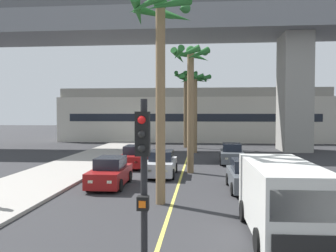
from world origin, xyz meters
The scene contains 14 objects.
lane_stripe_center centered at (0.00, 24.00, 0.00)m, with size 0.14×56.00×0.01m, color #DBCC4C.
bridge_overpass centered at (1.06, 39.01, 12.70)m, with size 65.34×8.00×16.24m.
pier_building_backdrop centered at (0.00, 51.32, 3.56)m, with size 36.53×8.04×7.24m.
car_queue_front centered at (-3.60, 26.24, 0.72)m, with size 1.88×4.12×1.56m.
car_queue_second centered at (3.61, 28.80, 0.72)m, with size 1.96×4.16×1.56m.
car_queue_third centered at (-1.27, 22.91, 0.72)m, with size 1.84×4.10×1.56m.
car_queue_fourth centered at (3.55, 19.09, 0.72)m, with size 1.90×4.13×1.56m.
car_queue_fifth centered at (-3.64, 19.38, 0.72)m, with size 1.88×4.12×1.56m.
delivery_van centered at (3.79, 12.16, 1.29)m, with size 2.24×5.29×2.36m.
traffic_light_median_near centered at (0.26, 6.69, 2.71)m, with size 0.24×0.37×4.20m.
palm_tree_near_median centered at (0.59, 35.96, 6.21)m, with size 3.26×3.25×7.80m.
palm_tree_mid_median centered at (0.50, 24.09, 6.33)m, with size 2.67×2.76×8.31m.
palm_tree_far_median centered at (-0.49, 15.91, 6.82)m, with size 2.86×3.03×8.93m.
palm_tree_farthest_median centered at (-0.58, 41.22, 6.75)m, with size 2.79×2.93×8.71m.
Camera 1 is at (1.27, 0.59, 3.96)m, focal length 38.32 mm.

